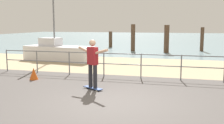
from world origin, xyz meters
TOP-DOWN VIEW (x-y plane):
  - ground_plane at (0.00, -1.00)m, footprint 24.00×10.00m
  - beach_strip at (0.00, 7.00)m, footprint 24.00×6.00m
  - sea_surface at (0.00, 35.00)m, footprint 72.00×50.00m
  - railing_fence at (-1.29, 3.60)m, footprint 9.65×0.05m
  - sailboat at (-5.24, 7.63)m, footprint 5.06×2.06m
  - skateboard at (-1.02, 1.35)m, footprint 0.79×0.57m
  - skateboarder at (-1.02, 1.35)m, footprint 1.30×0.79m
  - groyne_post_0 at (-4.73, 17.46)m, footprint 0.34×0.34m
  - groyne_post_1 at (-1.97, 14.37)m, footprint 0.35×0.35m
  - groyne_post_2 at (0.80, 13.69)m, footprint 0.39×0.39m
  - groyne_post_3 at (3.56, 15.64)m, footprint 0.29×0.29m
  - traffic_cone at (-3.86, 2.26)m, footprint 0.36×0.36m

SIDE VIEW (x-z plane):
  - ground_plane at x=0.00m, z-range -0.02..0.02m
  - beach_strip at x=0.00m, z-range -0.02..0.02m
  - sea_surface at x=0.00m, z-range -0.02..0.02m
  - skateboard at x=-1.02m, z-range 0.03..0.11m
  - traffic_cone at x=-3.86m, z-range 0.00..0.50m
  - sailboat at x=-5.24m, z-range -2.35..3.40m
  - railing_fence at x=-1.29m, z-range 0.17..1.22m
  - groyne_post_0 at x=-4.73m, z-range 0.00..1.53m
  - groyne_post_3 at x=3.56m, z-range 0.00..1.99m
  - skateboarder at x=-1.02m, z-range 0.19..1.84m
  - groyne_post_2 at x=0.80m, z-range 0.00..2.17m
  - groyne_post_1 at x=-1.97m, z-range 0.00..2.22m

